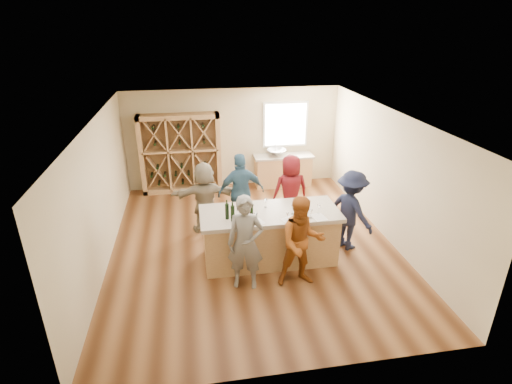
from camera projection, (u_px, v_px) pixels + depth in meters
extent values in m
cube|color=brown|center=(253.00, 246.00, 8.76)|extent=(6.00, 7.00, 0.10)
cube|color=white|center=(253.00, 115.00, 7.59)|extent=(6.00, 7.00, 0.10)
cube|color=#CABA92|center=(233.00, 138.00, 11.38)|extent=(6.00, 0.10, 2.80)
cube|color=#CABA92|center=(298.00, 293.00, 4.97)|extent=(6.00, 0.10, 2.80)
cube|color=#CABA92|center=(97.00, 195.00, 7.71)|extent=(0.10, 7.00, 2.80)
cube|color=#CABA92|center=(392.00, 176.00, 8.64)|extent=(0.10, 7.00, 2.80)
cube|color=white|center=(285.00, 124.00, 11.40)|extent=(1.30, 0.06, 1.30)
cube|color=white|center=(286.00, 125.00, 11.37)|extent=(1.18, 0.01, 1.18)
cube|color=tan|center=(181.00, 154.00, 11.02)|extent=(2.20, 0.45, 2.20)
cube|color=tan|center=(283.00, 171.00, 11.67)|extent=(1.60, 0.58, 0.86)
cube|color=#A99B8A|center=(283.00, 156.00, 11.48)|extent=(1.70, 0.62, 0.06)
imported|color=silver|center=(277.00, 152.00, 11.40)|extent=(0.54, 0.54, 0.19)
cylinder|color=silver|center=(275.00, 149.00, 11.54)|extent=(0.02, 0.02, 0.30)
cube|color=tan|center=(270.00, 237.00, 8.00)|extent=(2.60, 1.00, 1.00)
cube|color=#A99B8A|center=(270.00, 213.00, 7.79)|extent=(2.72, 1.12, 0.08)
cylinder|color=black|center=(227.00, 211.00, 7.43)|extent=(0.10, 0.10, 0.31)
cylinder|color=black|center=(233.00, 214.00, 7.35)|extent=(0.09, 0.09, 0.31)
cylinder|color=black|center=(243.00, 209.00, 7.52)|extent=(0.09, 0.09, 0.33)
cylinder|color=black|center=(251.00, 212.00, 7.41)|extent=(0.09, 0.09, 0.31)
cone|color=white|center=(256.00, 218.00, 7.31)|extent=(0.08, 0.08, 0.20)
cone|color=white|center=(287.00, 217.00, 7.37)|extent=(0.06, 0.06, 0.16)
cone|color=white|center=(311.00, 214.00, 7.48)|extent=(0.07, 0.07, 0.16)
cone|color=white|center=(293.00, 210.00, 7.64)|extent=(0.07, 0.07, 0.18)
cone|color=white|center=(319.00, 209.00, 7.65)|extent=(0.08, 0.08, 0.18)
cube|color=white|center=(258.00, 222.00, 7.39)|extent=(0.28, 0.32, 0.00)
cube|color=white|center=(290.00, 221.00, 7.42)|extent=(0.34, 0.39, 0.00)
cube|color=white|center=(319.00, 217.00, 7.55)|extent=(0.28, 0.35, 0.00)
imported|color=slate|center=(245.00, 243.00, 7.05)|extent=(0.74, 0.61, 1.78)
imported|color=#994C19|center=(302.00, 242.00, 7.12)|extent=(0.86, 0.48, 1.74)
imported|color=#191E38|center=(351.00, 210.00, 8.30)|extent=(0.94, 1.23, 1.73)
imported|color=#335972|center=(241.00, 192.00, 9.06)|extent=(1.11, 0.64, 1.82)
imported|color=#590F14|center=(290.00, 191.00, 9.25)|extent=(0.88, 0.60, 1.72)
imported|color=gray|center=(205.00, 197.00, 9.00)|extent=(1.53, 0.55, 1.65)
cone|color=white|center=(266.00, 203.00, 7.91)|extent=(0.07, 0.07, 0.18)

